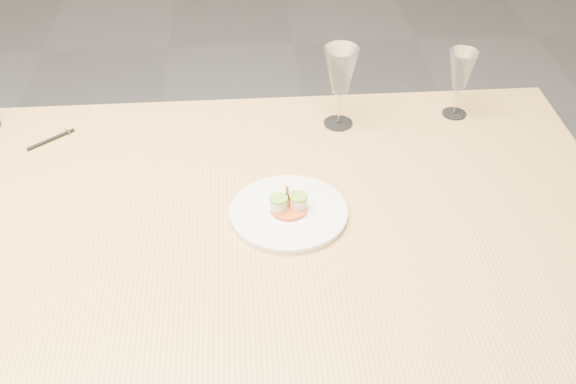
{
  "coord_description": "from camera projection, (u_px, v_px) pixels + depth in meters",
  "views": [
    {
      "loc": [
        0.37,
        -1.2,
        1.76
      ],
      "look_at": [
        0.46,
        0.02,
        0.8
      ],
      "focal_mm": 45.0,
      "sensor_mm": 36.0,
      "label": 1
    }
  ],
  "objects": [
    {
      "name": "wine_glass_3",
      "position": [
        341.0,
        72.0,
        1.77
      ],
      "size": [
        0.09,
        0.09,
        0.21
      ],
      "color": "white",
      "rests_on": "dining_table"
    },
    {
      "name": "wine_glass_4",
      "position": [
        461.0,
        71.0,
        1.82
      ],
      "size": [
        0.07,
        0.07,
        0.18
      ],
      "color": "white",
      "rests_on": "dining_table"
    },
    {
      "name": "dining_table",
      "position": [
        79.0,
        248.0,
        1.59
      ],
      "size": [
        2.4,
        1.0,
        0.75
      ],
      "color": "tan",
      "rests_on": "ground"
    },
    {
      "name": "ballpoint_pen",
      "position": [
        51.0,
        139.0,
        1.8
      ],
      "size": [
        0.11,
        0.09,
        0.01
      ],
      "rotation": [
        0.0,
        0.0,
        0.69
      ],
      "color": "black",
      "rests_on": "dining_table"
    },
    {
      "name": "dinner_plate",
      "position": [
        289.0,
        212.0,
        1.56
      ],
      "size": [
        0.26,
        0.26,
        0.07
      ],
      "rotation": [
        0.0,
        0.0,
        -0.11
      ],
      "color": "white",
      "rests_on": "dining_table"
    }
  ]
}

